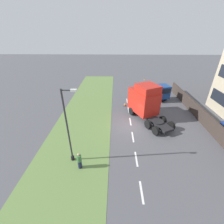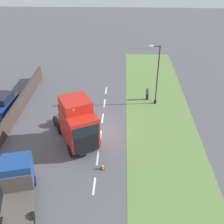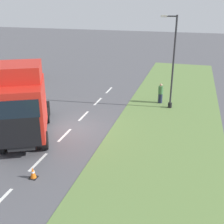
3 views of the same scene
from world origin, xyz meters
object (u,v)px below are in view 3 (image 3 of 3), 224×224
Objects in this scene: lamp_post at (172,67)px; traffic_cone_lead at (33,173)px; lorry_cab at (22,105)px; pedestrian at (161,94)px.

traffic_cone_lead is (5.23, 11.11, -2.90)m from lamp_post.
lamp_post is (-7.57, -7.92, 0.89)m from lorry_cab.
traffic_cone_lead is (-2.35, 3.19, -2.01)m from lorry_cab.
traffic_cone_lead is (4.45, 11.98, -0.51)m from pedestrian.
lorry_cab is at bearing 52.29° from pedestrian.
lorry_cab is 10.99m from lamp_post.
pedestrian is at bearing -48.47° from lamp_post.
lamp_post reaches higher than pedestrian.
traffic_cone_lead is at bearing 64.80° from lamp_post.
lorry_cab is at bearing -53.65° from traffic_cone_lead.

